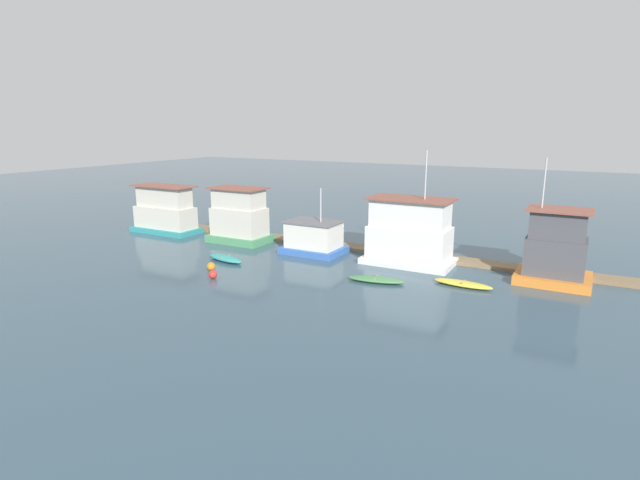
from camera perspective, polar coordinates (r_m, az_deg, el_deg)
name	(u,v)px	position (r m, az deg, el deg)	size (l,w,h in m)	color
ground_plane	(325,253)	(44.38, 0.62, -1.50)	(200.00, 200.00, 0.00)	#385160
dock_walkway	(339,245)	(46.59, 2.14, -0.62)	(51.00, 1.91, 0.30)	#846B4C
houseboat_teal	(165,211)	(55.10, -17.29, 3.13)	(7.37, 3.39, 4.98)	teal
houseboat_green	(239,217)	(48.83, -9.22, 2.58)	(5.78, 3.66, 5.30)	#4C9360
houseboat_blue	(314,238)	(44.19, -0.72, 0.23)	(5.26, 3.87, 5.82)	#3866B7
houseboat_white	(409,234)	(41.15, 10.18, 0.73)	(7.22, 4.18, 9.23)	white
houseboat_orange	(556,250)	(39.40, 25.33, -1.08)	(5.05, 4.19, 8.91)	orange
dinghy_teal	(225,258)	(42.48, -10.78, -2.07)	(4.05, 1.96, 0.47)	teal
dinghy_green	(376,280)	(36.52, 6.42, -4.51)	(4.31, 2.00, 0.37)	#47844C
dinghy_yellow	(463,284)	(36.79, 16.02, -4.83)	(4.21, 1.44, 0.36)	yellow
mooring_post_near_left	(196,226)	(54.72, -13.94, 1.59)	(0.29, 0.29, 1.28)	brown
mooring_post_far_left	(299,236)	(47.07, -2.36, 0.41)	(0.22, 0.22, 1.72)	#846B4C
buoy_red	(213,274)	(37.92, -12.15, -3.87)	(0.62, 0.62, 0.62)	red
buoy_orange	(211,266)	(40.00, -12.35, -2.97)	(0.65, 0.65, 0.65)	orange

